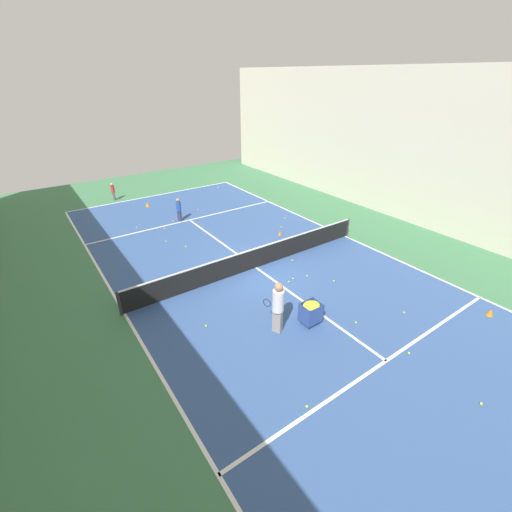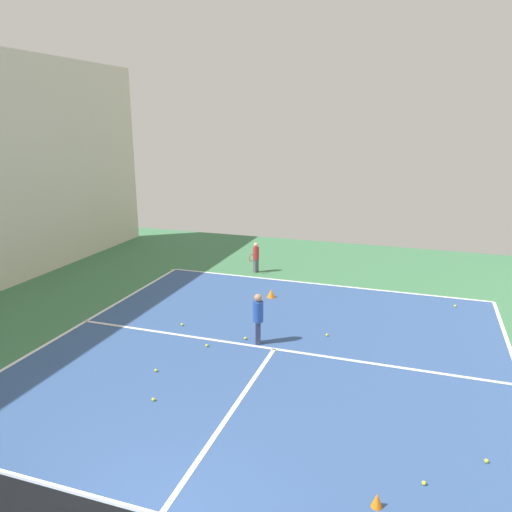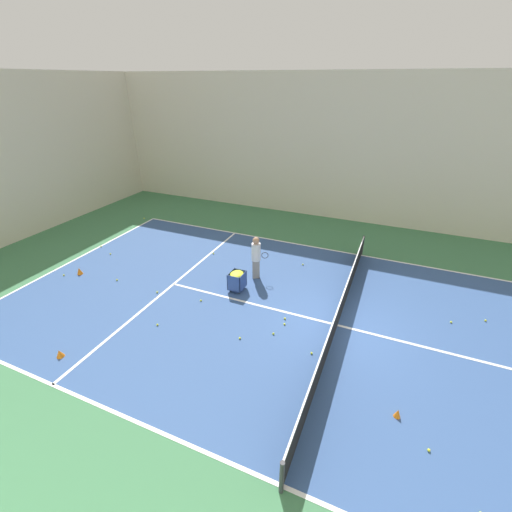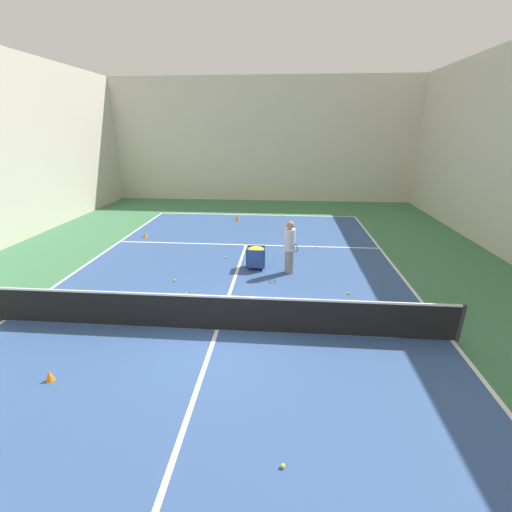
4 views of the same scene
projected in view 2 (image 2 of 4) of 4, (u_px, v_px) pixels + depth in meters
The scene contains 16 objects.
line_baseline_near at pixel (319, 284), 17.42m from camera, with size 11.20×0.10×0.00m, color white.
line_service_near at pixel (274, 349), 12.47m from camera, with size 11.20×0.10×0.00m, color white.
player_near_baseline at pixel (256, 255), 18.62m from camera, with size 0.30×0.58×1.14m.
child_midcourt at pixel (258, 315), 12.60m from camera, with size 0.35×0.35×1.34m.
training_cone_0 at pixel (377, 500), 7.35m from camera, with size 0.17×0.17×0.23m, color orange.
training_cone_1 at pixel (271, 293), 16.07m from camera, with size 0.26×0.26×0.28m, color orange.
tennis_ball_1 at pixel (156, 370), 11.33m from camera, with size 0.07×0.07×0.07m, color yellow.
tennis_ball_2 at pixel (172, 270), 18.94m from camera, with size 0.07×0.07×0.07m, color yellow.
tennis_ball_4 at pixel (327, 335), 13.21m from camera, with size 0.07×0.07×0.07m, color yellow.
tennis_ball_5 at pixel (245, 338), 13.01m from camera, with size 0.07×0.07×0.07m, color yellow.
tennis_ball_9 at pixel (486, 461), 8.32m from camera, with size 0.07×0.07×0.07m, color yellow.
tennis_ball_11 at pixel (182, 325), 13.88m from camera, with size 0.07×0.07×0.07m, color yellow.
tennis_ball_12 at pixel (153, 399), 10.16m from camera, with size 0.07×0.07×0.07m, color yellow.
tennis_ball_17 at pixel (424, 483), 7.81m from camera, with size 0.07×0.07×0.07m, color yellow.
tennis_ball_21 at pixel (455, 306), 15.27m from camera, with size 0.07×0.07×0.07m, color yellow.
tennis_ball_24 at pixel (207, 345), 12.59m from camera, with size 0.07×0.07×0.07m, color yellow.
Camera 2 is at (-3.23, 4.34, 5.53)m, focal length 35.00 mm.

